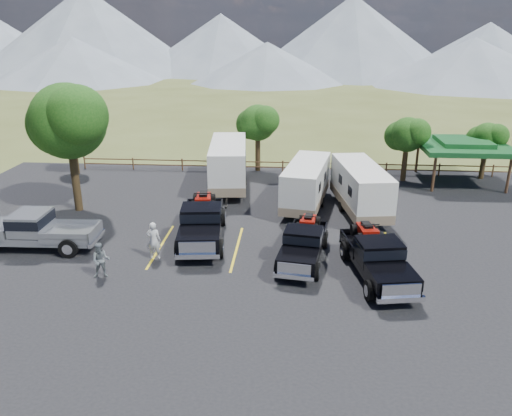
# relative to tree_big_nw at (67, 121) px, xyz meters

# --- Properties ---
(ground) EXTENTS (320.00, 320.00, 0.00)m
(ground) POSITION_rel_tree_big_nw_xyz_m (12.55, -9.03, -5.60)
(ground) COLOR #495021
(ground) RESTS_ON ground
(asphalt_lot) EXTENTS (44.00, 34.00, 0.04)m
(asphalt_lot) POSITION_rel_tree_big_nw_xyz_m (12.55, -6.03, -5.58)
(asphalt_lot) COLOR black
(asphalt_lot) RESTS_ON ground
(stall_lines) EXTENTS (12.12, 5.50, 0.01)m
(stall_lines) POSITION_rel_tree_big_nw_xyz_m (12.55, -5.03, -5.55)
(stall_lines) COLOR yellow
(stall_lines) RESTS_ON asphalt_lot
(tree_big_nw) EXTENTS (5.54, 5.18, 7.84)m
(tree_big_nw) POSITION_rel_tree_big_nw_xyz_m (0.00, 0.00, 0.00)
(tree_big_nw) COLOR black
(tree_big_nw) RESTS_ON ground
(tree_ne_a) EXTENTS (3.11, 2.92, 4.76)m
(tree_ne_a) POSITION_rel_tree_big_nw_xyz_m (21.52, 7.99, -2.11)
(tree_ne_a) COLOR black
(tree_ne_a) RESTS_ON ground
(tree_ne_b) EXTENTS (2.77, 2.59, 4.27)m
(tree_ne_b) POSITION_rel_tree_big_nw_xyz_m (27.52, 8.99, -2.47)
(tree_ne_b) COLOR black
(tree_ne_b) RESTS_ON ground
(tree_north) EXTENTS (3.46, 3.24, 5.25)m
(tree_north) POSITION_rel_tree_big_nw_xyz_m (10.52, 9.99, -1.76)
(tree_north) COLOR black
(tree_north) RESTS_ON ground
(tree_nw_small) EXTENTS (2.59, 2.43, 3.85)m
(tree_nw_small) POSITION_rel_tree_big_nw_xyz_m (-3.48, 7.99, -2.81)
(tree_nw_small) COLOR black
(tree_nw_small) RESTS_ON ground
(rail_fence) EXTENTS (36.12, 0.12, 1.00)m
(rail_fence) POSITION_rel_tree_big_nw_xyz_m (14.55, 9.47, -4.99)
(rail_fence) COLOR #4F3522
(rail_fence) RESTS_ON ground
(pavilion) EXTENTS (6.20, 6.20, 3.22)m
(pavilion) POSITION_rel_tree_big_nw_xyz_m (25.55, 7.97, -2.81)
(pavilion) COLOR #4F3522
(pavilion) RESTS_ON ground
(mountain_range) EXTENTS (209.00, 71.00, 20.00)m
(mountain_range) POSITION_rel_tree_big_nw_xyz_m (4.92, 96.95, 2.28)
(mountain_range) COLOR slate
(mountain_range) RESTS_ON ground
(rig_left) EXTENTS (2.92, 6.85, 2.22)m
(rig_left) POSITION_rel_tree_big_nw_xyz_m (8.58, -4.05, -4.49)
(rig_left) COLOR black
(rig_left) RESTS_ON asphalt_lot
(rig_center) EXTENTS (2.70, 5.90, 1.90)m
(rig_center) POSITION_rel_tree_big_nw_xyz_m (13.96, -6.10, -4.64)
(rig_center) COLOR black
(rig_center) RESTS_ON asphalt_lot
(rig_right) EXTENTS (2.98, 6.43, 2.06)m
(rig_right) POSITION_rel_tree_big_nw_xyz_m (17.24, -7.55, -4.56)
(rig_right) COLOR black
(rig_right) RESTS_ON asphalt_lot
(trailer_left) EXTENTS (3.14, 9.39, 3.25)m
(trailer_left) POSITION_rel_tree_big_nw_xyz_m (8.83, 5.18, -3.86)
(trailer_left) COLOR white
(trailer_left) RESTS_ON asphalt_lot
(trailer_center) EXTENTS (3.32, 8.31, 2.87)m
(trailer_center) POSITION_rel_tree_big_nw_xyz_m (14.20, 1.56, -4.05)
(trailer_center) COLOR white
(trailer_center) RESTS_ON asphalt_lot
(trailer_right) EXTENTS (3.19, 8.53, 2.95)m
(trailer_right) POSITION_rel_tree_big_nw_xyz_m (17.45, 0.79, -4.01)
(trailer_right) COLOR white
(trailer_right) RESTS_ON asphalt_lot
(pickup_silver) EXTENTS (6.60, 2.46, 1.96)m
(pickup_silver) POSITION_rel_tree_big_nw_xyz_m (0.26, -5.78, -4.54)
(pickup_silver) COLOR gray
(pickup_silver) RESTS_ON asphalt_lot
(person_a) EXTENTS (0.71, 0.48, 1.91)m
(person_a) POSITION_rel_tree_big_nw_xyz_m (6.63, -6.51, -4.60)
(person_a) COLOR silver
(person_a) RESTS_ON asphalt_lot
(person_b) EXTENTS (0.93, 0.80, 1.67)m
(person_b) POSITION_rel_tree_big_nw_xyz_m (4.77, -8.62, -4.72)
(person_b) COLOR slate
(person_b) RESTS_ON asphalt_lot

